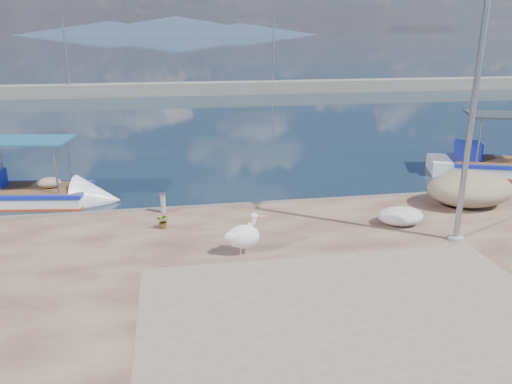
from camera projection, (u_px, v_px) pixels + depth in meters
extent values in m
plane|color=#162635|center=(281.00, 285.00, 12.85)|extent=(1400.00, 1400.00, 0.00)
cube|color=gray|center=(362.00, 330.00, 10.04)|extent=(9.00, 7.00, 0.01)
cube|color=gray|center=(195.00, 89.00, 50.13)|extent=(120.00, 2.20, 1.20)
cylinder|color=gray|center=(66.00, 55.00, 47.14)|extent=(0.16, 0.16, 7.00)
cylinder|color=gray|center=(273.00, 53.00, 50.37)|extent=(0.16, 0.16, 7.00)
cone|color=#28384C|center=(110.00, 28.00, 607.95)|extent=(220.00, 220.00, 16.00)
cone|color=#28384C|center=(176.00, 25.00, 619.94)|extent=(280.00, 280.00, 22.00)
cone|color=#28384C|center=(239.00, 29.00, 634.10)|extent=(200.00, 200.00, 14.00)
cube|color=white|center=(33.00, 201.00, 18.94)|extent=(6.16, 2.79, 0.97)
cube|color=#1926A6|center=(31.00, 190.00, 18.80)|extent=(4.52, 2.61, 0.14)
cube|color=#A63614|center=(33.00, 202.00, 18.96)|extent=(4.52, 2.59, 0.12)
cube|color=navy|center=(24.00, 140.00, 18.21)|extent=(3.50, 2.31, 0.08)
cube|color=white|center=(504.00, 173.00, 22.63)|extent=(6.98, 4.26, 1.09)
cube|color=#1926A6|center=(505.00, 162.00, 22.48)|extent=(5.25, 3.70, 0.16)
cube|color=#A63614|center=(503.00, 174.00, 22.65)|extent=(5.25, 3.68, 0.14)
cube|color=#1926A6|center=(468.00, 151.00, 22.60)|extent=(1.31, 1.31, 0.80)
cylinder|color=tan|center=(241.00, 250.00, 13.37)|extent=(0.04, 0.04, 0.29)
cylinder|color=tan|center=(246.00, 249.00, 13.41)|extent=(0.04, 0.04, 0.29)
ellipsoid|color=white|center=(243.00, 236.00, 13.27)|extent=(0.97, 0.70, 0.63)
cylinder|color=white|center=(253.00, 224.00, 13.27)|extent=(0.22, 0.15, 0.54)
sphere|color=white|center=(254.00, 216.00, 13.21)|extent=(0.18, 0.18, 0.18)
cone|color=#DC6F55|center=(262.00, 216.00, 13.29)|extent=(0.44, 0.17, 0.13)
cylinder|color=gray|center=(472.00, 119.00, 13.30)|extent=(0.16, 0.16, 7.00)
cylinder|color=gray|center=(456.00, 238.00, 14.37)|extent=(0.44, 0.44, 0.10)
cylinder|color=gray|center=(163.00, 203.00, 16.42)|extent=(0.17, 0.17, 0.65)
cylinder|color=gray|center=(162.00, 194.00, 16.32)|extent=(0.22, 0.22, 0.06)
imported|color=#33722D|center=(163.00, 221.00, 15.13)|extent=(0.53, 0.50, 0.47)
ellipsoid|color=tan|center=(470.00, 189.00, 17.03)|extent=(2.99, 2.13, 1.17)
ellipsoid|color=silver|center=(401.00, 216.00, 15.44)|extent=(1.42, 1.07, 0.53)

